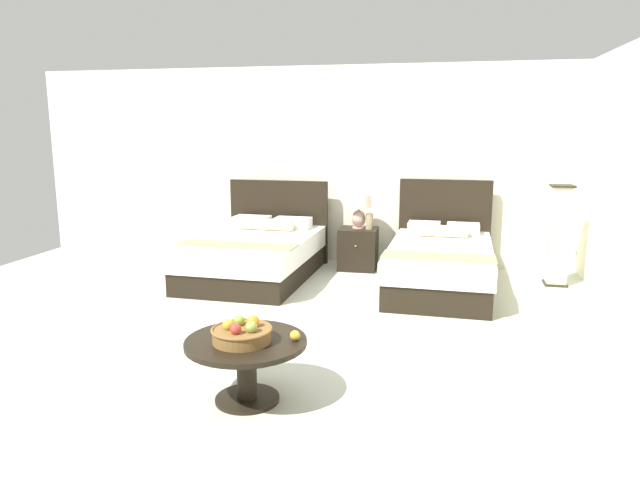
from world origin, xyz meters
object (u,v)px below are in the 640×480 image
object	(u,v)px
vase	(369,222)
coffee_table	(246,356)
fruit_bowl	(242,333)
floor_lamp_corner	(559,236)
nightstand	(358,249)
loose_apple	(295,336)
bed_near_window	(256,254)
bed_near_corner	(440,263)
table_lamp	(359,206)

from	to	relation	value
vase	coffee_table	bearing A→B (deg)	-95.26
fruit_bowl	floor_lamp_corner	distance (m)	4.50
vase	coffee_table	xyz separation A→B (m)	(-0.35, -3.84, -0.33)
fruit_bowl	floor_lamp_corner	bearing A→B (deg)	53.96
nightstand	loose_apple	size ratio (longest dim) A/B	7.82
bed_near_window	fruit_bowl	distance (m)	3.38
coffee_table	floor_lamp_corner	xyz separation A→B (m)	(2.63, 3.60, 0.27)
nightstand	floor_lamp_corner	xyz separation A→B (m)	(2.43, -0.29, 0.32)
coffee_table	fruit_bowl	size ratio (longest dim) A/B	2.01
bed_near_window	floor_lamp_corner	world-z (taller)	floor_lamp_corner
vase	bed_near_corner	bearing A→B (deg)	-35.06
vase	loose_apple	distance (m)	3.79
table_lamp	loose_apple	xyz separation A→B (m)	(0.12, -3.85, -0.36)
coffee_table	floor_lamp_corner	world-z (taller)	floor_lamp_corner
table_lamp	coffee_table	world-z (taller)	table_lamp
table_lamp	coffee_table	size ratio (longest dim) A/B	0.54
bed_near_window	bed_near_corner	world-z (taller)	bed_near_corner
fruit_bowl	table_lamp	bearing A→B (deg)	86.84
loose_apple	bed_near_corner	bearing A→B (deg)	73.22
nightstand	fruit_bowl	world-z (taller)	fruit_bowl
bed_near_window	nightstand	xyz separation A→B (m)	(1.20, 0.69, -0.02)
nightstand	coffee_table	xyz separation A→B (m)	(-0.21, -3.88, 0.05)
table_lamp	fruit_bowl	xyz separation A→B (m)	(-0.22, -3.94, -0.34)
bed_near_window	bed_near_corner	bearing A→B (deg)	0.11
bed_near_window	table_lamp	size ratio (longest dim) A/B	4.76
vase	loose_apple	world-z (taller)	vase
bed_near_corner	floor_lamp_corner	distance (m)	1.45
bed_near_window	vase	distance (m)	1.54
table_lamp	vase	distance (m)	0.25
bed_near_window	loose_apple	xyz separation A→B (m)	(1.32, -3.14, 0.18)
bed_near_window	vase	size ratio (longest dim) A/B	10.21
bed_near_window	nightstand	bearing A→B (deg)	30.05
vase	fruit_bowl	size ratio (longest dim) A/B	0.50
bed_near_window	coffee_table	xyz separation A→B (m)	(0.99, -3.19, 0.03)
bed_near_corner	coffee_table	distance (m)	3.44
fruit_bowl	loose_apple	distance (m)	0.36
nightstand	vase	world-z (taller)	vase
fruit_bowl	floor_lamp_corner	xyz separation A→B (m)	(2.65, 3.64, 0.10)
nightstand	loose_apple	bearing A→B (deg)	-88.14
nightstand	coffee_table	world-z (taller)	nightstand
table_lamp	vase	size ratio (longest dim) A/B	2.15
nightstand	vase	distance (m)	0.41
bed_near_corner	fruit_bowl	world-z (taller)	bed_near_corner
nightstand	floor_lamp_corner	world-z (taller)	floor_lamp_corner
bed_near_corner	loose_apple	world-z (taller)	bed_near_corner
vase	coffee_table	world-z (taller)	vase
coffee_table	bed_near_corner	bearing A→B (deg)	68.23
bed_near_window	bed_near_corner	distance (m)	2.27
loose_apple	vase	bearing A→B (deg)	89.63
vase	fruit_bowl	world-z (taller)	vase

